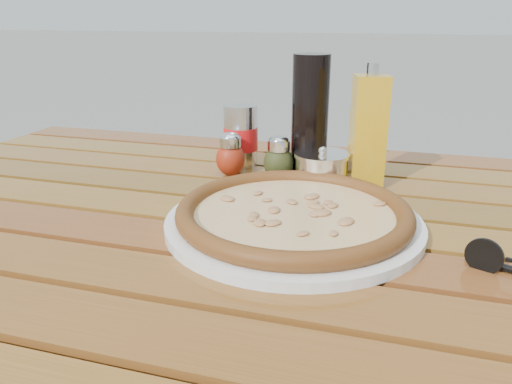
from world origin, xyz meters
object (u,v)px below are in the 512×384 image
(table, at_px, (252,260))
(olive_oil_cruet, at_px, (368,131))
(oregano_shaker, at_px, (279,159))
(soda_can, at_px, (241,136))
(parmesan_tin, at_px, (321,169))
(pizza, at_px, (294,212))
(dark_bottle, at_px, (310,117))
(pepper_shaker, at_px, (230,155))
(plate, at_px, (293,223))

(table, distance_m, olive_oil_cruet, 0.30)
(table, relative_size, oregano_shaker, 17.07)
(soda_can, xyz_separation_m, parmesan_tin, (0.17, -0.08, -0.03))
(pizza, height_order, soda_can, soda_can)
(table, xyz_separation_m, oregano_shaker, (-0.01, 0.18, 0.11))
(dark_bottle, distance_m, soda_can, 0.15)
(oregano_shaker, xyz_separation_m, dark_bottle, (0.05, 0.04, 0.07))
(dark_bottle, xyz_separation_m, parmesan_tin, (0.03, -0.05, -0.08))
(table, height_order, soda_can, soda_can)
(pizza, xyz_separation_m, soda_can, (-0.17, 0.27, 0.04))
(pizza, height_order, oregano_shaker, oregano_shaker)
(table, bearing_deg, pepper_shaker, 118.34)
(table, xyz_separation_m, parmesan_tin, (0.08, 0.17, 0.11))
(pizza, relative_size, parmesan_tin, 3.45)
(plate, distance_m, olive_oil_cruet, 0.25)
(pepper_shaker, bearing_deg, plate, -51.25)
(parmesan_tin, bearing_deg, soda_can, 155.37)
(plate, height_order, oregano_shaker, oregano_shaker)
(olive_oil_cruet, distance_m, parmesan_tin, 0.10)
(pepper_shaker, distance_m, parmesan_tin, 0.17)
(oregano_shaker, xyz_separation_m, parmesan_tin, (0.08, -0.02, -0.01))
(plate, distance_m, dark_bottle, 0.27)
(oregano_shaker, bearing_deg, dark_bottle, 37.08)
(table, distance_m, parmesan_tin, 0.21)
(dark_bottle, bearing_deg, olive_oil_cruet, -13.32)
(olive_oil_cruet, height_order, parmesan_tin, olive_oil_cruet)
(plate, distance_m, pizza, 0.02)
(pizza, distance_m, soda_can, 0.32)
(pizza, bearing_deg, parmesan_tin, 88.04)
(plate, distance_m, oregano_shaker, 0.22)
(dark_bottle, height_order, olive_oil_cruet, dark_bottle)
(table, relative_size, pepper_shaker, 17.07)
(soda_can, bearing_deg, olive_oil_cruet, -11.92)
(plate, height_order, pepper_shaker, pepper_shaker)
(oregano_shaker, bearing_deg, olive_oil_cruet, 4.16)
(pepper_shaker, height_order, olive_oil_cruet, olive_oil_cruet)
(pizza, relative_size, pepper_shaker, 5.35)
(dark_bottle, bearing_deg, pepper_shaker, -164.88)
(parmesan_tin, bearing_deg, plate, -91.96)
(dark_bottle, height_order, soda_can, dark_bottle)
(table, bearing_deg, olive_oil_cruet, 52.58)
(dark_bottle, height_order, parmesan_tin, dark_bottle)
(table, relative_size, soda_can, 11.67)
(pepper_shaker, xyz_separation_m, soda_can, (-0.00, 0.06, 0.02))
(pepper_shaker, relative_size, dark_bottle, 0.37)
(table, relative_size, dark_bottle, 6.36)
(oregano_shaker, height_order, dark_bottle, dark_bottle)
(oregano_shaker, xyz_separation_m, olive_oil_cruet, (0.15, 0.01, 0.06))
(soda_can, distance_m, olive_oil_cruet, 0.25)
(oregano_shaker, relative_size, soda_can, 0.68)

